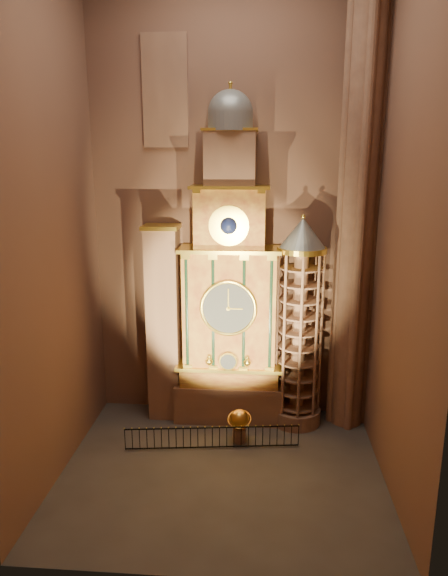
# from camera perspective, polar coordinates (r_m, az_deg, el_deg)

# --- Properties ---
(floor) EXTENTS (14.00, 14.00, 0.00)m
(floor) POSITION_cam_1_polar(r_m,az_deg,el_deg) (23.96, -0.24, -19.66)
(floor) COLOR #383330
(floor) RESTS_ON ground
(wall_back) EXTENTS (22.00, 0.00, 22.00)m
(wall_back) POSITION_cam_1_polar(r_m,az_deg,el_deg) (26.03, 0.82, 8.97)
(wall_back) COLOR brown
(wall_back) RESTS_ON floor
(wall_left) EXTENTS (0.00, 22.00, 22.00)m
(wall_left) POSITION_cam_1_polar(r_m,az_deg,el_deg) (21.79, -19.09, 7.23)
(wall_left) COLOR brown
(wall_left) RESTS_ON floor
(wall_right) EXTENTS (0.00, 22.00, 22.00)m
(wall_right) POSITION_cam_1_polar(r_m,az_deg,el_deg) (20.72, 19.56, 6.88)
(wall_right) COLOR brown
(wall_right) RESTS_ON floor
(astronomical_clock) EXTENTS (5.60, 2.41, 16.70)m
(astronomical_clock) POSITION_cam_1_polar(r_m,az_deg,el_deg) (25.76, 0.64, -0.86)
(astronomical_clock) COLOR #8C634C
(astronomical_clock) RESTS_ON floor
(portrait_tower) EXTENTS (1.80, 1.60, 10.20)m
(portrait_tower) POSITION_cam_1_polar(r_m,az_deg,el_deg) (26.64, -6.70, -3.88)
(portrait_tower) COLOR #8C634C
(portrait_tower) RESTS_ON floor
(stair_turret) EXTENTS (2.50, 2.50, 10.80)m
(stair_turret) POSITION_cam_1_polar(r_m,az_deg,el_deg) (25.92, 8.36, -4.17)
(stair_turret) COLOR #8C634C
(stair_turret) RESTS_ON floor
(gothic_pier) EXTENTS (2.04, 2.04, 22.00)m
(gothic_pier) POSITION_cam_1_polar(r_m,az_deg,el_deg) (25.38, 14.70, 8.39)
(gothic_pier) COLOR #8C634C
(gothic_pier) RESTS_ON floor
(stained_glass_window) EXTENTS (2.20, 0.14, 5.20)m
(stained_glass_window) POSITION_cam_1_polar(r_m,az_deg,el_deg) (26.44, -6.57, 20.90)
(stained_glass_window) COLOR navy
(stained_glass_window) RESTS_ON wall_back
(celestial_globe) EXTENTS (1.28, 1.22, 1.68)m
(celestial_globe) POSITION_cam_1_polar(r_m,az_deg,el_deg) (25.52, 1.71, -14.75)
(celestial_globe) COLOR #8C634C
(celestial_globe) RESTS_ON floor
(iron_railing) EXTENTS (8.14, 1.02, 1.07)m
(iron_railing) POSITION_cam_1_polar(r_m,az_deg,el_deg) (25.18, -1.31, -16.29)
(iron_railing) COLOR black
(iron_railing) RESTS_ON floor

